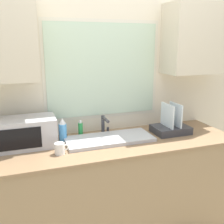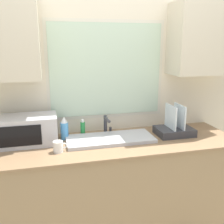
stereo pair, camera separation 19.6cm
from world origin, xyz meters
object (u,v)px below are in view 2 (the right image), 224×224
object	(u,v)px
dish_rack	(174,129)
mug_near_sink	(58,147)
spray_bottle	(64,128)
soap_bottle	(83,128)
faucet	(107,123)
microwave	(26,130)

from	to	relation	value
dish_rack	mug_near_sink	size ratio (longest dim) A/B	3.06
spray_bottle	soap_bottle	xyz separation A→B (m)	(0.17, 0.06, -0.03)
dish_rack	spray_bottle	xyz separation A→B (m)	(-1.01, 0.13, 0.04)
dish_rack	mug_near_sink	xyz separation A→B (m)	(-1.08, -0.15, -0.01)
spray_bottle	mug_near_sink	bearing A→B (deg)	-103.60
mug_near_sink	spray_bottle	bearing A→B (deg)	76.40
dish_rack	spray_bottle	size ratio (longest dim) A/B	1.62
dish_rack	spray_bottle	distance (m)	1.02
faucet	dish_rack	xyz separation A→B (m)	(0.62, -0.16, -0.05)
dish_rack	mug_near_sink	bearing A→B (deg)	-172.01
dish_rack	spray_bottle	world-z (taller)	dish_rack
faucet	soap_bottle	size ratio (longest dim) A/B	1.18
dish_rack	soap_bottle	distance (m)	0.86
faucet	spray_bottle	xyz separation A→B (m)	(-0.39, -0.03, -0.01)
soap_bottle	mug_near_sink	size ratio (longest dim) A/B	1.38
mug_near_sink	faucet	bearing A→B (deg)	34.32
faucet	microwave	bearing A→B (deg)	-175.23
dish_rack	soap_bottle	world-z (taller)	dish_rack
microwave	mug_near_sink	distance (m)	0.37
microwave	spray_bottle	world-z (taller)	microwave
faucet	mug_near_sink	xyz separation A→B (m)	(-0.46, -0.32, -0.06)
faucet	dish_rack	size ratio (longest dim) A/B	0.53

